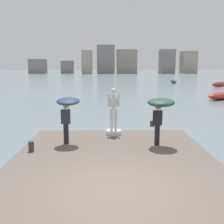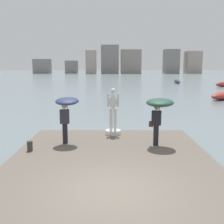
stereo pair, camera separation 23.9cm
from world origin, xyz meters
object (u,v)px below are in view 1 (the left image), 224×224
(onlooker_right, at_px, (160,107))
(mooring_bollard, at_px, (31,146))
(boat_mid, at_px, (173,81))
(boat_leftward, at_px, (221,96))
(onlooker_left, at_px, (67,108))
(statue_white_figure, at_px, (114,119))
(boat_rightward, at_px, (219,84))

(onlooker_right, bearing_deg, mooring_bollard, -171.58)
(onlooker_right, relative_size, boat_mid, 0.47)
(boat_leftward, bearing_deg, onlooker_left, -128.07)
(onlooker_right, xyz_separation_m, boat_leftward, (10.60, 18.85, -1.60))
(statue_white_figure, relative_size, boat_leftward, 0.51)
(statue_white_figure, xyz_separation_m, onlooker_left, (-2.00, -1.49, 0.78))
(mooring_bollard, distance_m, boat_mid, 51.43)
(onlooker_left, bearing_deg, statue_white_figure, 36.58)
(boat_leftward, bearing_deg, onlooker_right, -119.34)
(onlooker_left, relative_size, boat_mid, 0.48)
(boat_mid, relative_size, boat_rightward, 1.09)
(mooring_bollard, bearing_deg, onlooker_left, 40.31)
(onlooker_right, relative_size, boat_leftward, 0.46)
(mooring_bollard, xyz_separation_m, boat_rightward, (23.48, 38.60, -0.16))
(boat_leftward, bearing_deg, boat_rightward, 67.97)
(boat_rightward, bearing_deg, onlooker_left, -120.61)
(mooring_bollard, relative_size, boat_mid, 0.09)
(onlooker_left, bearing_deg, onlooker_right, -4.89)
(onlooker_right, height_order, boat_leftward, onlooker_right)
(boat_mid, height_order, boat_leftward, boat_leftward)
(mooring_bollard, bearing_deg, statue_white_figure, 38.10)
(onlooker_right, relative_size, mooring_bollard, 5.15)
(onlooker_right, distance_m, mooring_bollard, 5.46)
(statue_white_figure, relative_size, onlooker_right, 1.12)
(statue_white_figure, xyz_separation_m, boat_mid, (14.12, 45.80, -0.79))
(statue_white_figure, xyz_separation_m, onlooker_right, (1.90, -1.82, 0.84))
(boat_leftward, relative_size, boat_rightward, 1.13)
(boat_mid, distance_m, boat_leftward, 28.82)
(mooring_bollard, bearing_deg, boat_leftward, 51.15)
(onlooker_right, xyz_separation_m, mooring_bollard, (-5.21, -0.77, -1.43))
(onlooker_right, bearing_deg, boat_leftward, 60.66)
(onlooker_right, distance_m, boat_mid, 49.19)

